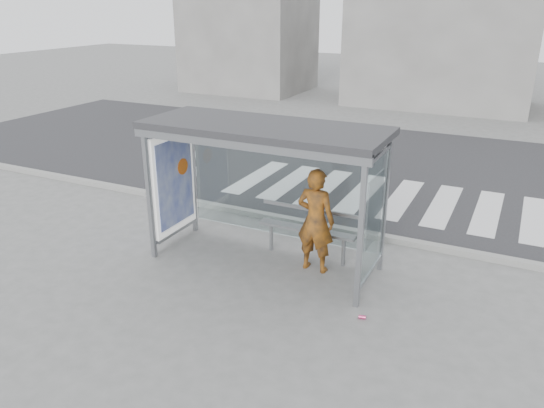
{
  "coord_description": "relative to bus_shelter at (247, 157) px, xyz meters",
  "views": [
    {
      "loc": [
        4.01,
        -7.88,
        4.58
      ],
      "look_at": [
        0.06,
        0.2,
        1.12
      ],
      "focal_mm": 35.0,
      "sensor_mm": 36.0,
      "label": 1
    }
  ],
  "objects": [
    {
      "name": "ground",
      "position": [
        0.37,
        -0.06,
        -1.98
      ],
      "size": [
        80.0,
        80.0,
        0.0
      ],
      "primitive_type": "plane",
      "color": "slate",
      "rests_on": "ground"
    },
    {
      "name": "road",
      "position": [
        0.37,
        6.94,
        -1.98
      ],
      "size": [
        30.0,
        10.0,
        0.01
      ],
      "primitive_type": "cube",
      "color": "#272729",
      "rests_on": "ground"
    },
    {
      "name": "curb",
      "position": [
        0.37,
        1.89,
        -1.92
      ],
      "size": [
        30.0,
        0.18,
        0.12
      ],
      "primitive_type": "cube",
      "color": "gray",
      "rests_on": "ground"
    },
    {
      "name": "crosswalk",
      "position": [
        1.37,
        4.44,
        -1.98
      ],
      "size": [
        7.55,
        3.0,
        0.0
      ],
      "color": "silver",
      "rests_on": "ground"
    },
    {
      "name": "bus_shelter",
      "position": [
        0.0,
        0.0,
        0.0
      ],
      "size": [
        4.25,
        1.65,
        2.62
      ],
      "color": "gray",
      "rests_on": "ground"
    },
    {
      "name": "building_left",
      "position": [
        -9.63,
        17.94,
        1.02
      ],
      "size": [
        6.0,
        5.0,
        6.0
      ],
      "primitive_type": "cube",
      "color": "slate",
      "rests_on": "ground"
    },
    {
      "name": "building_center",
      "position": [
        0.37,
        17.94,
        0.52
      ],
      "size": [
        8.0,
        5.0,
        5.0
      ],
      "primitive_type": "cube",
      "color": "slate",
      "rests_on": "ground"
    },
    {
      "name": "person",
      "position": [
        1.3,
        0.12,
        -1.02
      ],
      "size": [
        0.72,
        0.49,
        1.92
      ],
      "primitive_type": "imported",
      "rotation": [
        0.0,
        0.0,
        3.1
      ],
      "color": "orange",
      "rests_on": "ground"
    },
    {
      "name": "bench",
      "position": [
        0.98,
        0.5,
        -1.41
      ],
      "size": [
        1.9,
        0.25,
        0.98
      ],
      "color": "slate",
      "rests_on": "ground"
    },
    {
      "name": "soda_can",
      "position": [
        2.57,
        -1.07,
        -1.95
      ],
      "size": [
        0.12,
        0.08,
        0.06
      ],
      "primitive_type": "cylinder",
      "rotation": [
        0.0,
        1.57,
        0.21
      ],
      "color": "#E94481",
      "rests_on": "ground"
    }
  ]
}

